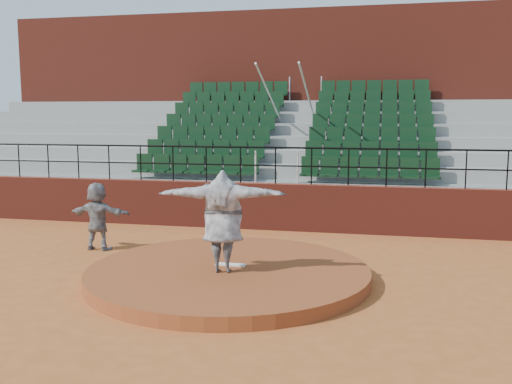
% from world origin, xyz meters
% --- Properties ---
extents(ground, '(90.00, 90.00, 0.00)m').
position_xyz_m(ground, '(0.00, 0.00, 0.00)').
color(ground, '#AD5827').
rests_on(ground, ground).
extents(pitchers_mound, '(5.50, 5.50, 0.25)m').
position_xyz_m(pitchers_mound, '(0.00, 0.00, 0.12)').
color(pitchers_mound, brown).
rests_on(pitchers_mound, ground).
extents(pitching_rubber, '(0.60, 0.15, 0.03)m').
position_xyz_m(pitching_rubber, '(0.00, 0.15, 0.27)').
color(pitching_rubber, white).
rests_on(pitching_rubber, pitchers_mound).
extents(boundary_wall, '(24.00, 0.30, 1.30)m').
position_xyz_m(boundary_wall, '(0.00, 5.00, 0.65)').
color(boundary_wall, maroon).
rests_on(boundary_wall, ground).
extents(wall_railing, '(24.04, 0.05, 1.03)m').
position_xyz_m(wall_railing, '(0.00, 5.00, 2.03)').
color(wall_railing, black).
rests_on(wall_railing, boundary_wall).
extents(seating_deck, '(24.00, 5.97, 4.63)m').
position_xyz_m(seating_deck, '(0.00, 8.64, 1.45)').
color(seating_deck, gray).
rests_on(seating_deck, ground).
extents(press_box_facade, '(24.00, 3.00, 7.10)m').
position_xyz_m(press_box_facade, '(0.00, 12.60, 3.55)').
color(press_box_facade, maroon).
rests_on(press_box_facade, ground).
extents(pitcher, '(2.45, 0.97, 1.94)m').
position_xyz_m(pitcher, '(-0.03, -0.29, 1.22)').
color(pitcher, black).
rests_on(pitcher, pitchers_mound).
extents(fielder, '(1.51, 0.50, 1.62)m').
position_xyz_m(fielder, '(-3.69, 1.75, 0.81)').
color(fielder, black).
rests_on(fielder, ground).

